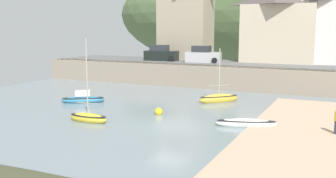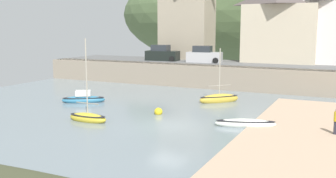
# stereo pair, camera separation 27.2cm
# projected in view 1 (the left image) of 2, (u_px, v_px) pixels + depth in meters

# --- Properties ---
(ground) EXTENTS (48.00, 41.00, 0.61)m
(ground) POSITION_uv_depth(u_px,v_px,m) (109.00, 173.00, 17.78)
(ground) COLOR gray
(quay_seawall) EXTENTS (48.00, 9.40, 2.40)m
(quay_seawall) POSITION_uv_depth(u_px,v_px,m) (238.00, 76.00, 42.39)
(quay_seawall) COLOR gray
(quay_seawall) RESTS_ON ground
(hillside_backdrop) EXTENTS (80.00, 44.00, 25.66)m
(hillside_backdrop) POSITION_uv_depth(u_px,v_px,m) (318.00, 13.00, 73.00)
(hillside_backdrop) COLOR #52683F
(hillside_backdrop) RESTS_ON ground
(waterfront_building_left) EXTENTS (6.77, 4.71, 10.59)m
(waterfront_building_left) POSITION_uv_depth(u_px,v_px,m) (186.00, 17.00, 52.16)
(waterfront_building_left) COLOR tan
(waterfront_building_left) RESTS_ON ground
(waterfront_building_centre) EXTENTS (8.67, 6.27, 9.28)m
(waterfront_building_centre) POSITION_uv_depth(u_px,v_px,m) (281.00, 22.00, 47.17)
(waterfront_building_centre) COLOR beige
(waterfront_building_centre) RESTS_ON ground
(waterfront_building_right) EXTENTS (6.65, 4.50, 9.44)m
(waterfront_building_right) POSITION_uv_depth(u_px,v_px,m) (319.00, 21.00, 45.38)
(waterfront_building_right) COLOR silver
(waterfront_building_right) RESTS_ON ground
(rowboat_small_beached) EXTENTS (3.79, 2.97, 1.21)m
(rowboat_small_beached) POSITION_uv_depth(u_px,v_px,m) (83.00, 99.00, 34.98)
(rowboat_small_beached) COLOR teal
(rowboat_small_beached) RESTS_ON ground
(sailboat_nearest_shore) EXTENTS (3.06, 1.10, 5.99)m
(sailboat_nearest_shore) POSITION_uv_depth(u_px,v_px,m) (88.00, 117.00, 27.98)
(sailboat_nearest_shore) COLOR gold
(sailboat_nearest_shore) RESTS_ON ground
(sailboat_far_left) EXTENTS (3.30, 3.34, 4.95)m
(sailboat_far_left) POSITION_uv_depth(u_px,v_px,m) (219.00, 98.00, 35.09)
(sailboat_far_left) COLOR gold
(sailboat_far_left) RESTS_ON ground
(sailboat_tall_mast) EXTENTS (4.12, 2.16, 0.69)m
(sailboat_tall_mast) POSITION_uv_depth(u_px,v_px,m) (246.00, 123.00, 26.58)
(sailboat_tall_mast) COLOR white
(sailboat_tall_mast) RESTS_ON ground
(parked_car_near_slipway) EXTENTS (4.20, 1.96, 1.95)m
(parked_car_near_slipway) POSITION_uv_depth(u_px,v_px,m) (161.00, 54.00, 49.46)
(parked_car_near_slipway) COLOR black
(parked_car_near_slipway) RESTS_ON ground
(parked_car_by_wall) EXTENTS (4.26, 2.14, 1.95)m
(parked_car_by_wall) POSITION_uv_depth(u_px,v_px,m) (203.00, 55.00, 47.14)
(parked_car_by_wall) COLOR #B4B3B6
(parked_car_by_wall) RESTS_ON ground
(mooring_buoy) EXTENTS (0.63, 0.63, 0.63)m
(mooring_buoy) POSITION_uv_depth(u_px,v_px,m) (159.00, 112.00, 30.27)
(mooring_buoy) COLOR yellow
(mooring_buoy) RESTS_ON ground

